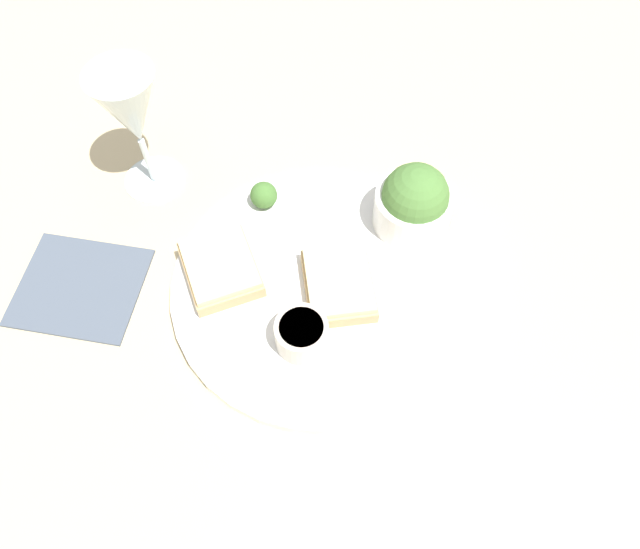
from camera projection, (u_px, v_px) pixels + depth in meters
ground_plane at (320, 290)px, 0.71m from camera, size 4.00×4.00×0.00m
dinner_plate at (320, 287)px, 0.71m from camera, size 0.34×0.34×0.01m
salad_bowl at (414, 202)px, 0.71m from camera, size 0.09×0.09×0.09m
sauce_ramekin at (302, 333)px, 0.65m from camera, size 0.06×0.06×0.04m
cheese_toast_near at (339, 284)px, 0.69m from camera, size 0.11×0.10×0.03m
cheese_toast_far at (221, 268)px, 0.70m from camera, size 0.09×0.08×0.03m
wine_glass at (131, 113)px, 0.69m from camera, size 0.08×0.08×0.17m
garnish at (264, 195)px, 0.74m from camera, size 0.03×0.03×0.03m
napkin at (80, 286)px, 0.71m from camera, size 0.18×0.19×0.01m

